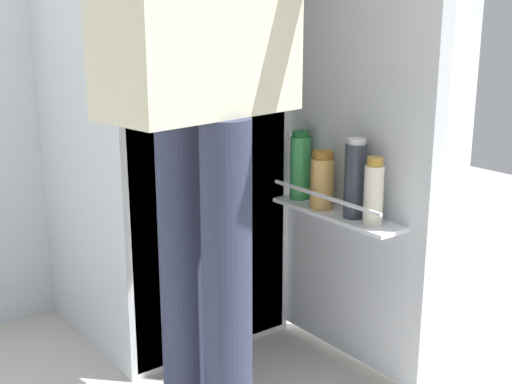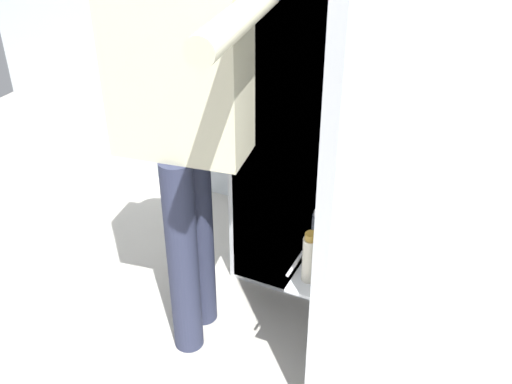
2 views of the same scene
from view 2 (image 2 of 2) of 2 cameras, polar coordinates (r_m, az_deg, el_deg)
The scene contains 3 objects.
ground_plane at distance 2.65m, azimuth 0.96°, elevation -12.90°, with size 5.91×5.91×0.00m, color #B7B2A8.
refrigerator at distance 2.58m, azimuth 6.47°, elevation 7.61°, with size 0.66×1.23×1.63m.
person at distance 2.07m, azimuth -6.88°, elevation 8.46°, with size 0.65×0.74×1.73m.
Camera 2 is at (0.77, -1.72, 1.86)m, focal length 42.27 mm.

